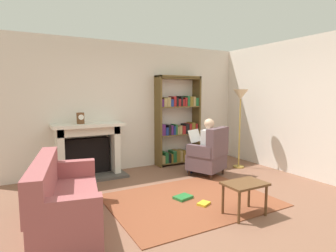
% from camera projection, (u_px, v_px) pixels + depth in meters
% --- Properties ---
extents(ground, '(14.00, 14.00, 0.00)m').
position_uv_depth(ground, '(202.00, 208.00, 3.97)').
color(ground, brown).
extents(back_wall, '(5.60, 0.10, 2.70)m').
position_uv_depth(back_wall, '(134.00, 106.00, 6.03)').
color(back_wall, silver).
rests_on(back_wall, ground).
extents(side_wall_right, '(0.10, 5.20, 2.70)m').
position_uv_depth(side_wall_right, '(267.00, 106.00, 6.17)').
color(side_wall_right, silver).
rests_on(side_wall_right, ground).
extents(area_rug, '(2.40, 1.80, 0.01)m').
position_uv_depth(area_rug, '(191.00, 200.00, 4.23)').
color(area_rug, brown).
rests_on(area_rug, ground).
extents(fireplace, '(1.36, 0.64, 1.06)m').
position_uv_depth(fireplace, '(88.00, 148.00, 5.39)').
color(fireplace, '#4C4742').
rests_on(fireplace, ground).
extents(mantel_clock, '(0.14, 0.14, 0.21)m').
position_uv_depth(mantel_clock, '(80.00, 118.00, 5.17)').
color(mantel_clock, brown).
rests_on(mantel_clock, fireplace).
extents(bookshelf, '(1.06, 0.32, 2.02)m').
position_uv_depth(bookshelf, '(178.00, 124.00, 6.37)').
color(bookshelf, brown).
rests_on(bookshelf, ground).
extents(armchair_reading, '(0.84, 0.82, 0.97)m').
position_uv_depth(armchair_reading, '(209.00, 155.00, 5.48)').
color(armchair_reading, '#331E14').
rests_on(armchair_reading, ground).
extents(seated_reader, '(0.51, 0.60, 1.14)m').
position_uv_depth(seated_reader, '(204.00, 144.00, 5.53)').
color(seated_reader, silver).
rests_on(seated_reader, ground).
extents(sofa_floral, '(1.04, 1.81, 0.85)m').
position_uv_depth(sofa_floral, '(63.00, 201.00, 3.36)').
color(sofa_floral, '#9F5254').
rests_on(sofa_floral, ground).
extents(side_table, '(0.56, 0.39, 0.45)m').
position_uv_depth(side_table, '(245.00, 188.00, 3.68)').
color(side_table, brown).
rests_on(side_table, ground).
extents(scattered_books, '(0.40, 0.58, 0.04)m').
position_uv_depth(scattered_books, '(189.00, 199.00, 4.21)').
color(scattered_books, '#267233').
rests_on(scattered_books, area_rug).
extents(floor_lamp, '(0.32, 0.32, 1.72)m').
position_uv_depth(floor_lamp, '(240.00, 102.00, 5.98)').
color(floor_lamp, '#B7933F').
rests_on(floor_lamp, ground).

